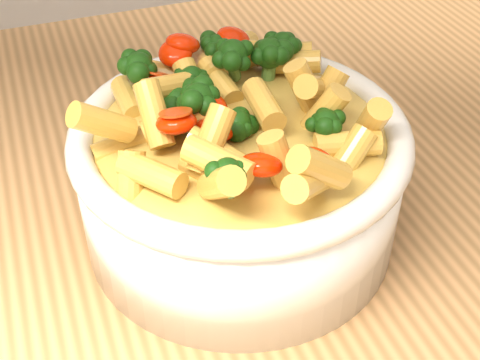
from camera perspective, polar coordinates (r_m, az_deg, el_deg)
name	(u,v)px	position (r m, az deg, el deg)	size (l,w,h in m)	color
table	(296,276)	(0.64, 4.81, -8.13)	(1.20, 0.80, 0.90)	tan
serving_bowl	(240,179)	(0.50, 0.00, 0.12)	(0.24, 0.24, 0.11)	silver
pasta_salad	(240,105)	(0.46, 0.00, 6.42)	(0.19, 0.19, 0.04)	gold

